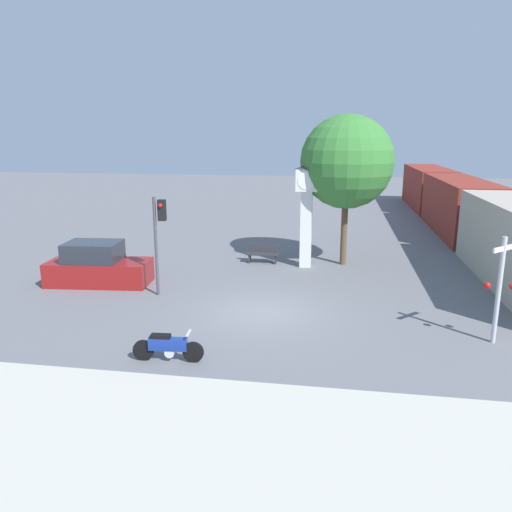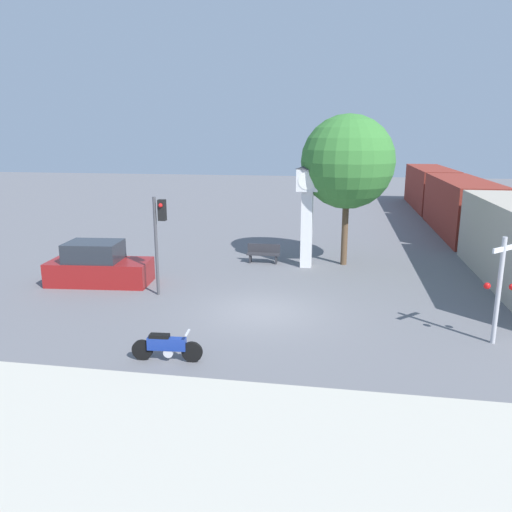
{
  "view_description": "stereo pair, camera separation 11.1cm",
  "coord_description": "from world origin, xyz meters",
  "px_view_note": "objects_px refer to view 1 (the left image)",
  "views": [
    {
      "loc": [
        2.44,
        -16.61,
        6.14
      ],
      "look_at": [
        -0.49,
        1.37,
        1.7
      ],
      "focal_mm": 35.0,
      "sensor_mm": 36.0,
      "label": 1
    },
    {
      "loc": [
        2.55,
        -16.59,
        6.14
      ],
      "look_at": [
        -0.49,
        1.37,
        1.7
      ],
      "focal_mm": 35.0,
      "sensor_mm": 36.0,
      "label": 2
    }
  ],
  "objects_px": {
    "clock_tower": "(307,200)",
    "railroad_crossing_signal": "(499,286)",
    "motorcycle": "(168,347)",
    "bench": "(263,253)",
    "parked_car": "(98,267)",
    "freight_train": "(459,206)",
    "traffic_light": "(159,228)",
    "street_tree": "(347,162)"
  },
  "relations": [
    {
      "from": "clock_tower",
      "to": "freight_train",
      "type": "xyz_separation_m",
      "value": [
        9.07,
        9.99,
        -1.48
      ]
    },
    {
      "from": "traffic_light",
      "to": "bench",
      "type": "height_order",
      "value": "traffic_light"
    },
    {
      "from": "clock_tower",
      "to": "traffic_light",
      "type": "relative_size",
      "value": 1.24
    },
    {
      "from": "street_tree",
      "to": "railroad_crossing_signal",
      "type": "bearing_deg",
      "value": -63.19
    },
    {
      "from": "motorcycle",
      "to": "bench",
      "type": "xyz_separation_m",
      "value": [
        0.98,
        11.27,
        0.07
      ]
    },
    {
      "from": "motorcycle",
      "to": "clock_tower",
      "type": "distance_m",
      "value": 11.65
    },
    {
      "from": "clock_tower",
      "to": "bench",
      "type": "height_order",
      "value": "clock_tower"
    },
    {
      "from": "freight_train",
      "to": "parked_car",
      "type": "relative_size",
      "value": 8.02
    },
    {
      "from": "clock_tower",
      "to": "traffic_light",
      "type": "distance_m",
      "value": 7.48
    },
    {
      "from": "freight_train",
      "to": "clock_tower",
      "type": "bearing_deg",
      "value": -132.26
    },
    {
      "from": "traffic_light",
      "to": "bench",
      "type": "bearing_deg",
      "value": 60.77
    },
    {
      "from": "railroad_crossing_signal",
      "to": "bench",
      "type": "distance_m",
      "value": 11.94
    },
    {
      "from": "bench",
      "to": "motorcycle",
      "type": "bearing_deg",
      "value": -94.96
    },
    {
      "from": "clock_tower",
      "to": "railroad_crossing_signal",
      "type": "distance_m",
      "value": 10.29
    },
    {
      "from": "parked_car",
      "to": "street_tree",
      "type": "bearing_deg",
      "value": 20.83
    },
    {
      "from": "clock_tower",
      "to": "motorcycle",
      "type": "bearing_deg",
      "value": -105.82
    },
    {
      "from": "traffic_light",
      "to": "bench",
      "type": "xyz_separation_m",
      "value": [
        3.16,
        5.66,
        -2.18
      ]
    },
    {
      "from": "motorcycle",
      "to": "freight_train",
      "type": "relative_size",
      "value": 0.06
    },
    {
      "from": "parked_car",
      "to": "railroad_crossing_signal",
      "type": "bearing_deg",
      "value": -19.82
    },
    {
      "from": "street_tree",
      "to": "bench",
      "type": "bearing_deg",
      "value": -174.83
    },
    {
      "from": "motorcycle",
      "to": "parked_car",
      "type": "distance_m",
      "value": 8.52
    },
    {
      "from": "freight_train",
      "to": "traffic_light",
      "type": "distance_m",
      "value": 20.97
    },
    {
      "from": "bench",
      "to": "traffic_light",
      "type": "bearing_deg",
      "value": -119.23
    },
    {
      "from": "clock_tower",
      "to": "parked_car",
      "type": "relative_size",
      "value": 1.11
    },
    {
      "from": "railroad_crossing_signal",
      "to": "motorcycle",
      "type": "bearing_deg",
      "value": -163.19
    },
    {
      "from": "traffic_light",
      "to": "railroad_crossing_signal",
      "type": "relative_size",
      "value": 1.18
    },
    {
      "from": "railroad_crossing_signal",
      "to": "bench",
      "type": "height_order",
      "value": "railroad_crossing_signal"
    },
    {
      "from": "motorcycle",
      "to": "railroad_crossing_signal",
      "type": "bearing_deg",
      "value": 12.58
    },
    {
      "from": "motorcycle",
      "to": "parked_car",
      "type": "height_order",
      "value": "parked_car"
    },
    {
      "from": "clock_tower",
      "to": "freight_train",
      "type": "height_order",
      "value": "clock_tower"
    },
    {
      "from": "freight_train",
      "to": "bench",
      "type": "xyz_separation_m",
      "value": [
        -11.18,
        -9.61,
        -1.21
      ]
    },
    {
      "from": "clock_tower",
      "to": "railroad_crossing_signal",
      "type": "xyz_separation_m",
      "value": [
        6.23,
        -8.08,
        -1.38
      ]
    },
    {
      "from": "freight_train",
      "to": "traffic_light",
      "type": "bearing_deg",
      "value": -133.22
    },
    {
      "from": "clock_tower",
      "to": "parked_car",
      "type": "bearing_deg",
      "value": -153.19
    },
    {
      "from": "motorcycle",
      "to": "freight_train",
      "type": "distance_m",
      "value": 24.19
    },
    {
      "from": "motorcycle",
      "to": "traffic_light",
      "type": "relative_size",
      "value": 0.52
    },
    {
      "from": "railroad_crossing_signal",
      "to": "parked_car",
      "type": "xyz_separation_m",
      "value": [
        -14.65,
        3.82,
        -1.05
      ]
    },
    {
      "from": "clock_tower",
      "to": "parked_car",
      "type": "height_order",
      "value": "clock_tower"
    },
    {
      "from": "freight_train",
      "to": "street_tree",
      "type": "xyz_separation_m",
      "value": [
        -7.3,
        -9.26,
        3.2
      ]
    },
    {
      "from": "traffic_light",
      "to": "bench",
      "type": "distance_m",
      "value": 6.84
    },
    {
      "from": "motorcycle",
      "to": "street_tree",
      "type": "xyz_separation_m",
      "value": [
        4.86,
        11.62,
        4.47
      ]
    },
    {
      "from": "bench",
      "to": "parked_car",
      "type": "relative_size",
      "value": 0.37
    }
  ]
}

